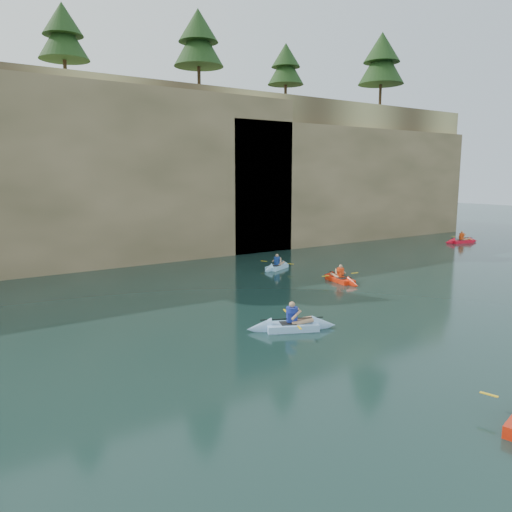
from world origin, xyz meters
TOP-DOWN VIEW (x-y plane):
  - ground at (0.00, 0.00)m, footprint 160.00×160.00m
  - cliff at (0.00, 30.00)m, footprint 70.00×16.00m
  - cliff_slab_center at (2.00, 22.60)m, footprint 24.00×2.40m
  - cliff_slab_east at (22.00, 22.60)m, footprint 26.00×2.40m
  - sea_cave_center at (-4.00, 21.95)m, footprint 3.50×1.00m
  - sea_cave_east at (10.00, 21.95)m, footprint 5.00×1.00m
  - cliff_pines at (0.00, 25.00)m, footprint 56.00×6.00m
  - kayaker_ltblue_near at (1.65, 5.77)m, footprint 3.40×2.40m
  - kayaker_red_far at (8.99, 10.85)m, footprint 2.27×3.22m
  - kayaker_ltblue_mid at (8.40, 15.71)m, footprint 3.00×2.09m
  - kayaker_extra_east at (28.00, 16.20)m, footprint 3.37×2.40m

SIDE VIEW (x-z plane):
  - ground at x=0.00m, z-range 0.00..0.00m
  - kayaker_ltblue_mid at x=8.40m, z-range -0.43..0.71m
  - kayaker_red_far at x=8.99m, z-range -0.44..0.72m
  - kayaker_extra_east at x=28.00m, z-range -0.47..0.78m
  - kayaker_ltblue_near at x=1.65m, z-range -0.50..0.83m
  - sea_cave_center at x=-4.00m, z-range 0.00..3.20m
  - sea_cave_east at x=10.00m, z-range 0.00..4.50m
  - cliff_slab_east at x=22.00m, z-range 0.00..9.84m
  - cliff_slab_center at x=2.00m, z-range 0.00..11.40m
  - cliff at x=0.00m, z-range 0.00..12.00m
  - cliff_pines at x=0.00m, z-range 12.00..19.83m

